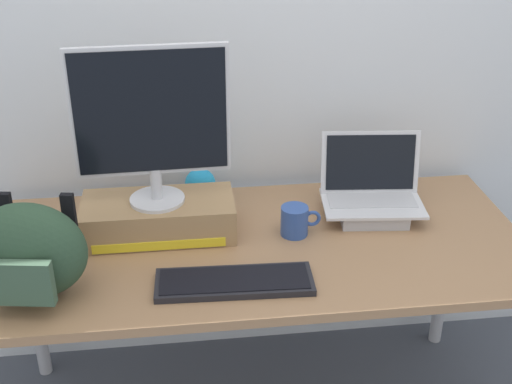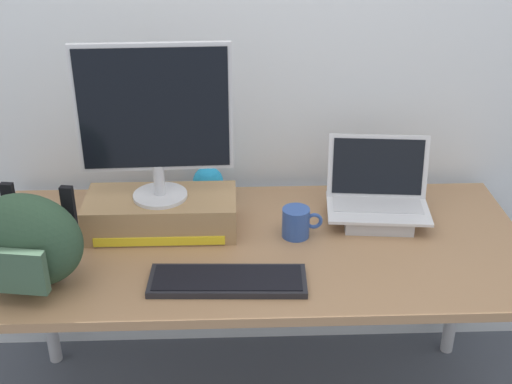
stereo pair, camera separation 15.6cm
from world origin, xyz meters
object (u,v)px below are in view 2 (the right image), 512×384
object	(u,v)px
coffee_mug	(297,222)
cell_phone	(47,229)
external_keyboard	(228,281)
plush_toy	(208,182)
messenger_backpack	(26,242)
open_laptop	(377,205)
toner_box_yellow	(162,213)
desktop_monitor	(155,118)

from	to	relation	value
coffee_mug	cell_phone	distance (m)	0.82
external_keyboard	plush_toy	xyz separation A→B (m)	(-0.07, 0.55, 0.04)
external_keyboard	coffee_mug	distance (m)	0.34
plush_toy	cell_phone	bearing A→B (deg)	-155.92
external_keyboard	messenger_backpack	size ratio (longest dim) A/B	1.32
cell_phone	plush_toy	xyz separation A→B (m)	(0.52, 0.23, 0.05)
open_laptop	cell_phone	distance (m)	1.09
external_keyboard	plush_toy	bearing A→B (deg)	99.36
open_laptop	external_keyboard	size ratio (longest dim) A/B	0.77
open_laptop	cell_phone	bearing A→B (deg)	-172.30
open_laptop	coffee_mug	xyz separation A→B (m)	(-0.28, -0.10, -0.00)
coffee_mug	plush_toy	world-z (taller)	plush_toy
toner_box_yellow	messenger_backpack	world-z (taller)	messenger_backpack
desktop_monitor	coffee_mug	world-z (taller)	desktop_monitor
desktop_monitor	coffee_mug	bearing A→B (deg)	-9.32
desktop_monitor	messenger_backpack	distance (m)	0.52
toner_box_yellow	external_keyboard	world-z (taller)	toner_box_yellow
open_laptop	cell_phone	world-z (taller)	open_laptop
open_laptop	external_keyboard	xyz separation A→B (m)	(-0.50, -0.36, -0.04)
open_laptop	messenger_backpack	size ratio (longest dim) A/B	1.02
open_laptop	coffee_mug	distance (m)	0.30
external_keyboard	cell_phone	distance (m)	0.67
desktop_monitor	cell_phone	xyz separation A→B (m)	(-0.38, 0.00, -0.38)
toner_box_yellow	cell_phone	distance (m)	0.38
messenger_backpack	external_keyboard	bearing A→B (deg)	6.55
open_laptop	plush_toy	bearing A→B (deg)	166.97
messenger_backpack	coffee_mug	bearing A→B (deg)	25.83
messenger_backpack	coffee_mug	xyz separation A→B (m)	(0.78, 0.24, -0.09)
cell_phone	plush_toy	bearing A→B (deg)	41.99
toner_box_yellow	external_keyboard	size ratio (longest dim) A/B	1.06
desktop_monitor	plush_toy	distance (m)	0.43
messenger_backpack	coffee_mug	distance (m)	0.82
coffee_mug	toner_box_yellow	bearing A→B (deg)	172.24
coffee_mug	open_laptop	bearing A→B (deg)	19.86
desktop_monitor	open_laptop	size ratio (longest dim) A/B	1.42
toner_box_yellow	open_laptop	distance (m)	0.72
open_laptop	cell_phone	xyz separation A→B (m)	(-1.09, -0.04, -0.05)
external_keyboard	coffee_mug	xyz separation A→B (m)	(0.22, 0.26, 0.04)
desktop_monitor	coffee_mug	xyz separation A→B (m)	(0.44, -0.06, -0.34)
cell_phone	open_laptop	bearing A→B (deg)	20.10
desktop_monitor	open_laptop	bearing A→B (deg)	1.71
toner_box_yellow	cell_phone	bearing A→B (deg)	179.99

